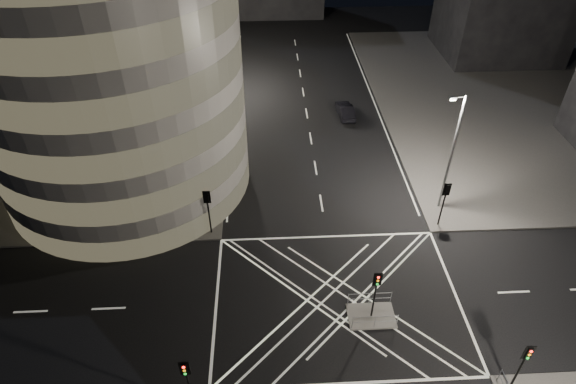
{
  "coord_description": "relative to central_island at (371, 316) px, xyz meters",
  "views": [
    {
      "loc": [
        -4.3,
        -20.34,
        25.51
      ],
      "look_at": [
        -2.87,
        7.85,
        3.0
      ],
      "focal_mm": 30.0,
      "sensor_mm": 36.0,
      "label": 1
    }
  ],
  "objects": [
    {
      "name": "ground",
      "position": [
        -2.0,
        1.5,
        -0.07
      ],
      "size": [
        120.0,
        120.0,
        0.0
      ],
      "primitive_type": "plane",
      "color": "black",
      "rests_on": "ground"
    },
    {
      "name": "sidewalk_far_left",
      "position": [
        -31.0,
        28.5,
        0.0
      ],
      "size": [
        42.0,
        42.0,
        0.15
      ],
      "primitive_type": "cube",
      "color": "#4B4946",
      "rests_on": "ground"
    },
    {
      "name": "sidewalk_far_right",
      "position": [
        27.0,
        28.5,
        0.0
      ],
      "size": [
        42.0,
        42.0,
        0.15
      ],
      "primitive_type": "cube",
      "color": "#4B4946",
      "rests_on": "ground"
    },
    {
      "name": "central_island",
      "position": [
        0.0,
        0.0,
        0.0
      ],
      "size": [
        3.0,
        2.0,
        0.15
      ],
      "primitive_type": "cube",
      "color": "slate",
      "rests_on": "ground"
    },
    {
      "name": "office_tower_curved",
      "position": [
        -22.74,
        20.24,
        12.58
      ],
      "size": [
        30.0,
        29.0,
        27.2
      ],
      "color": "gray",
      "rests_on": "sidewalk_far_left"
    },
    {
      "name": "tree_a",
      "position": [
        -12.5,
        10.5,
        4.06
      ],
      "size": [
        3.95,
        3.95,
        6.27
      ],
      "color": "black",
      "rests_on": "sidewalk_far_left"
    },
    {
      "name": "tree_b",
      "position": [
        -12.5,
        16.5,
        4.76
      ],
      "size": [
        5.05,
        5.05,
        7.59
      ],
      "color": "black",
      "rests_on": "sidewalk_far_left"
    },
    {
      "name": "tree_c",
      "position": [
        -12.5,
        22.5,
        4.75
      ],
      "size": [
        4.82,
        4.82,
        7.45
      ],
      "color": "black",
      "rests_on": "sidewalk_far_left"
    },
    {
      "name": "tree_d",
      "position": [
        -12.5,
        28.5,
        5.45
      ],
      "size": [
        4.57,
        4.57,
        8.02
      ],
      "color": "black",
      "rests_on": "sidewalk_far_left"
    },
    {
      "name": "tree_e",
      "position": [
        -12.5,
        34.5,
        4.05
      ],
      "size": [
        3.48,
        3.48,
        5.99
      ],
      "color": "black",
      "rests_on": "sidewalk_far_left"
    },
    {
      "name": "traffic_signal_fl",
      "position": [
        -10.8,
        8.3,
        2.84
      ],
      "size": [
        0.55,
        0.22,
        4.0
      ],
      "color": "black",
      "rests_on": "sidewalk_far_left"
    },
    {
      "name": "traffic_signal_nl",
      "position": [
        -10.8,
        -5.3,
        2.84
      ],
      "size": [
        0.55,
        0.22,
        4.0
      ],
      "color": "black",
      "rests_on": "sidewalk_near_left"
    },
    {
      "name": "traffic_signal_fr",
      "position": [
        6.8,
        8.3,
        2.84
      ],
      "size": [
        0.55,
        0.22,
        4.0
      ],
      "color": "black",
      "rests_on": "sidewalk_far_right"
    },
    {
      "name": "traffic_signal_nr",
      "position": [
        6.8,
        -5.3,
        2.84
      ],
      "size": [
        0.55,
        0.22,
        4.0
      ],
      "color": "black",
      "rests_on": "sidewalk_near_right"
    },
    {
      "name": "traffic_signal_island",
      "position": [
        0.0,
        0.0,
        2.84
      ],
      "size": [
        0.55,
        0.22,
        4.0
      ],
      "color": "black",
      "rests_on": "central_island"
    },
    {
      "name": "street_lamp_left_near",
      "position": [
        -11.44,
        13.5,
        5.47
      ],
      "size": [
        1.25,
        0.25,
        10.0
      ],
      "color": "slate",
      "rests_on": "sidewalk_far_left"
    },
    {
      "name": "street_lamp_left_far",
      "position": [
        -11.44,
        31.5,
        5.47
      ],
      "size": [
        1.25,
        0.25,
        10.0
      ],
      "color": "slate",
      "rests_on": "sidewalk_far_left"
    },
    {
      "name": "street_lamp_right_far",
      "position": [
        7.44,
        10.5,
        5.47
      ],
      "size": [
        1.25,
        0.25,
        10.0
      ],
      "color": "slate",
      "rests_on": "sidewalk_far_right"
    },
    {
      "name": "railing_island_south",
      "position": [
        0.0,
        -0.9,
        0.62
      ],
      "size": [
        2.8,
        0.06,
        1.1
      ],
      "primitive_type": "cube",
      "color": "slate",
      "rests_on": "central_island"
    },
    {
      "name": "railing_island_north",
      "position": [
        0.0,
        0.9,
        0.62
      ],
      "size": [
        2.8,
        0.06,
        1.1
      ],
      "primitive_type": "cube",
      "color": "slate",
      "rests_on": "central_island"
    },
    {
      "name": "sedan",
      "position": [
        2.0,
        25.69,
        0.6
      ],
      "size": [
        1.74,
        4.21,
        1.36
      ],
      "primitive_type": "imported",
      "rotation": [
        0.0,
        0.0,
        3.22
      ],
      "color": "black",
      "rests_on": "ground"
    }
  ]
}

